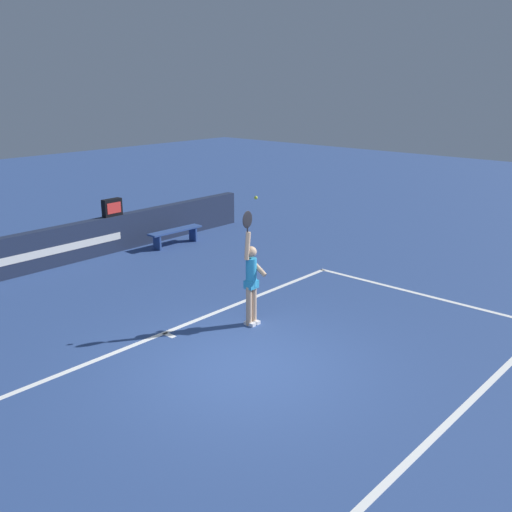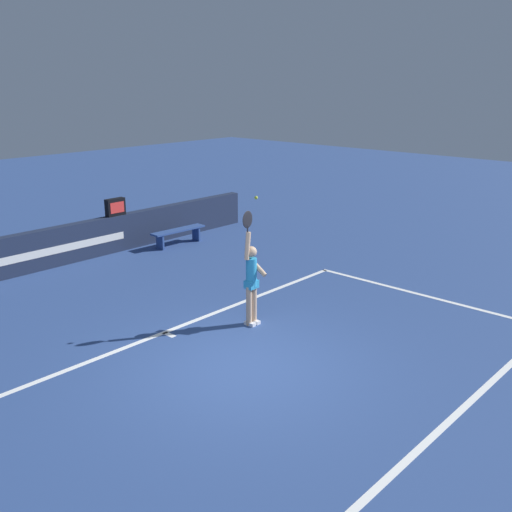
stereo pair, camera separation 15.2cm
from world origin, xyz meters
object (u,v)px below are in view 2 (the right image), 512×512
object	(u,v)px
tennis_player	(251,278)
tennis_ball	(256,198)
speed_display	(115,207)
courtside_bench_far	(178,233)

from	to	relation	value
tennis_player	tennis_ball	distance (m)	1.61
speed_display	tennis_player	world-z (taller)	tennis_player
speed_display	tennis_ball	world-z (taller)	tennis_ball
courtside_bench_far	tennis_ball	bearing A→B (deg)	-116.23
tennis_ball	courtside_bench_far	xyz separation A→B (m)	(2.80, 5.68, -2.20)
tennis_player	courtside_bench_far	bearing A→B (deg)	62.75
speed_display	courtside_bench_far	distance (m)	2.01
tennis_ball	speed_display	bearing A→B (deg)	79.49
tennis_player	tennis_ball	size ratio (longest dim) A/B	35.28
speed_display	tennis_player	bearing A→B (deg)	-101.54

